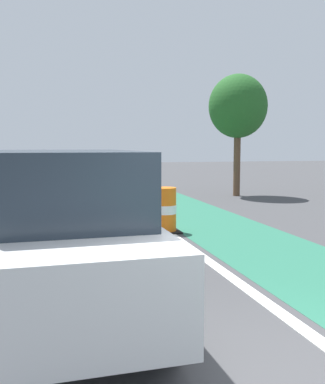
# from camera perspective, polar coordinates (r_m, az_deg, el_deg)

# --- Properties ---
(ground_plane) EXTENTS (100.00, 100.00, 0.00)m
(ground_plane) POSITION_cam_1_polar(r_m,az_deg,el_deg) (4.50, 13.25, -22.07)
(ground_plane) COLOR #424244
(bike_lane_strip) EXTENTS (2.50, 80.00, 0.01)m
(bike_lane_strip) POSITION_cam_1_polar(r_m,az_deg,el_deg) (16.22, 1.10, -1.45)
(bike_lane_strip) COLOR #286B51
(bike_lane_strip) RESTS_ON ground
(lane_divider_stripe) EXTENTS (0.20, 80.00, 0.01)m
(lane_divider_stripe) POSITION_cam_1_polar(r_m,az_deg,el_deg) (15.89, -4.12, -1.62)
(lane_divider_stripe) COLOR silver
(lane_divider_stripe) RESTS_ON ground
(parked_suv_nearest) EXTENTS (2.02, 4.65, 2.04)m
(parked_suv_nearest) POSITION_cam_1_polar(r_m,az_deg,el_deg) (5.67, -12.09, -5.03)
(parked_suv_nearest) COLOR silver
(parked_suv_nearest) RESTS_ON ground
(traffic_barrel_front) EXTENTS (0.73, 0.73, 1.09)m
(traffic_barrel_front) POSITION_cam_1_polar(r_m,az_deg,el_deg) (10.81, 0.28, -2.37)
(traffic_barrel_front) COLOR orange
(traffic_barrel_front) RESTS_ON ground
(traffic_barrel_mid) EXTENTS (0.73, 0.73, 1.09)m
(traffic_barrel_mid) POSITION_cam_1_polar(r_m,az_deg,el_deg) (13.51, -2.01, -0.70)
(traffic_barrel_mid) COLOR orange
(traffic_barrel_mid) RESTS_ON ground
(traffic_barrel_back) EXTENTS (0.73, 0.73, 1.09)m
(traffic_barrel_back) POSITION_cam_1_polar(r_m,az_deg,el_deg) (16.73, -4.27, 0.58)
(traffic_barrel_back) COLOR orange
(traffic_barrel_back) RESTS_ON ground
(traffic_barrel_far) EXTENTS (0.73, 0.73, 1.09)m
(traffic_barrel_far) POSITION_cam_1_polar(r_m,az_deg,el_deg) (19.72, -5.97, 1.39)
(traffic_barrel_far) COLOR orange
(traffic_barrel_far) RESTS_ON ground
(street_tree_sidewalk) EXTENTS (2.40, 2.40, 5.00)m
(street_tree_sidewalk) POSITION_cam_1_polar(r_m,az_deg,el_deg) (18.87, 9.60, 10.66)
(street_tree_sidewalk) COLOR brown
(street_tree_sidewalk) RESTS_ON ground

